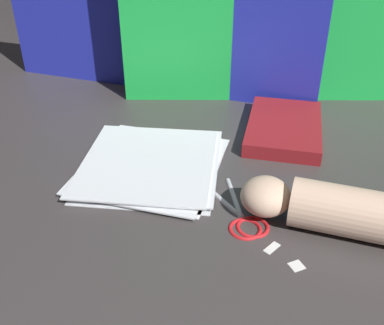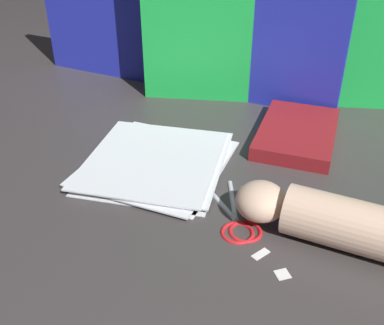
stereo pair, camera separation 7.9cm
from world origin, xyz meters
name	(u,v)px [view 1 (the left image)]	position (x,y,z in m)	size (l,w,h in m)	color
ground_plane	(187,181)	(0.00, 0.00, 0.00)	(6.00, 6.00, 0.00)	#3D3838
backdrop_panel_left	(155,21)	(-0.17, 0.42, 0.18)	(0.85, 0.13, 0.37)	#2833D1
backdrop_panel_center	(288,22)	(0.16, 0.42, 0.20)	(0.79, 0.18, 0.40)	green
paper_stack	(152,164)	(-0.08, 0.03, 0.01)	(0.29, 0.31, 0.02)	white
book_closed	(284,128)	(0.17, 0.23, 0.02)	(0.16, 0.25, 0.03)	maroon
scissors	(242,217)	(0.12, -0.09, 0.00)	(0.14, 0.17, 0.01)	silver
hand_forearm	(349,212)	(0.28, -0.09, 0.04)	(0.34, 0.12, 0.08)	beige
paper_scrap_near	(297,266)	(0.21, -0.19, 0.00)	(0.03, 0.03, 0.00)	white
paper_scrap_mid	(272,248)	(0.17, -0.15, 0.00)	(0.03, 0.03, 0.00)	white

